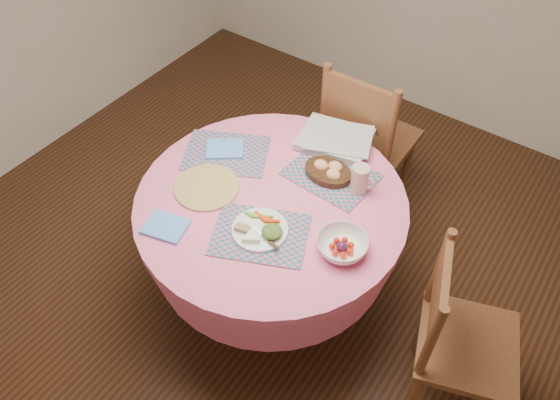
{
  "coord_description": "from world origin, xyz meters",
  "views": [
    {
      "loc": [
        1.0,
        -1.34,
        2.56
      ],
      "look_at": [
        0.05,
        0.0,
        0.78
      ],
      "focal_mm": 35.0,
      "sensor_mm": 36.0,
      "label": 1
    }
  ],
  "objects_px": {
    "chair_back": "(365,138)",
    "latte_mug": "(360,179)",
    "wicker_trivet": "(207,187)",
    "dining_table": "(271,227)",
    "dinner_plate": "(260,230)",
    "chair_right": "(457,337)",
    "fruit_bowl": "(342,246)",
    "bread_bowl": "(329,171)"
  },
  "relations": [
    {
      "from": "dining_table",
      "to": "fruit_bowl",
      "type": "bearing_deg",
      "value": -8.79
    },
    {
      "from": "wicker_trivet",
      "to": "chair_right",
      "type": "bearing_deg",
      "value": 5.59
    },
    {
      "from": "chair_right",
      "to": "latte_mug",
      "type": "relative_size",
      "value": 6.9
    },
    {
      "from": "chair_right",
      "to": "fruit_bowl",
      "type": "height_order",
      "value": "chair_right"
    },
    {
      "from": "chair_right",
      "to": "bread_bowl",
      "type": "xyz_separation_m",
      "value": [
        -0.82,
        0.27,
        0.3
      ]
    },
    {
      "from": "chair_right",
      "to": "dinner_plate",
      "type": "relative_size",
      "value": 3.76
    },
    {
      "from": "latte_mug",
      "to": "fruit_bowl",
      "type": "distance_m",
      "value": 0.36
    },
    {
      "from": "latte_mug",
      "to": "chair_right",
      "type": "bearing_deg",
      "value": -22.3
    },
    {
      "from": "bread_bowl",
      "to": "fruit_bowl",
      "type": "bearing_deg",
      "value": -50.9
    },
    {
      "from": "bread_bowl",
      "to": "dining_table",
      "type": "bearing_deg",
      "value": -114.76
    },
    {
      "from": "dinner_plate",
      "to": "dining_table",
      "type": "bearing_deg",
      "value": 113.18
    },
    {
      "from": "fruit_bowl",
      "to": "chair_right",
      "type": "bearing_deg",
      "value": 7.57
    },
    {
      "from": "dinner_plate",
      "to": "chair_right",
      "type": "bearing_deg",
      "value": 12.44
    },
    {
      "from": "wicker_trivet",
      "to": "dinner_plate",
      "type": "distance_m",
      "value": 0.37
    },
    {
      "from": "dining_table",
      "to": "bread_bowl",
      "type": "xyz_separation_m",
      "value": [
        0.13,
        0.28,
        0.23
      ]
    },
    {
      "from": "latte_mug",
      "to": "fruit_bowl",
      "type": "xyz_separation_m",
      "value": [
        0.11,
        -0.34,
        -0.04
      ]
    },
    {
      "from": "dinner_plate",
      "to": "fruit_bowl",
      "type": "relative_size",
      "value": 0.91
    },
    {
      "from": "dining_table",
      "to": "wicker_trivet",
      "type": "xyz_separation_m",
      "value": [
        -0.28,
        -0.11,
        0.2
      ]
    },
    {
      "from": "chair_right",
      "to": "chair_back",
      "type": "xyz_separation_m",
      "value": [
        -0.91,
        0.84,
        0.05
      ]
    },
    {
      "from": "bread_bowl",
      "to": "fruit_bowl",
      "type": "relative_size",
      "value": 0.84
    },
    {
      "from": "bread_bowl",
      "to": "latte_mug",
      "type": "bearing_deg",
      "value": 0.07
    },
    {
      "from": "bread_bowl",
      "to": "dinner_plate",
      "type": "bearing_deg",
      "value": -96.22
    },
    {
      "from": "dining_table",
      "to": "latte_mug",
      "type": "height_order",
      "value": "latte_mug"
    },
    {
      "from": "chair_back",
      "to": "dining_table",
      "type": "bearing_deg",
      "value": 86.58
    },
    {
      "from": "chair_back",
      "to": "bread_bowl",
      "type": "xyz_separation_m",
      "value": [
        0.09,
        -0.57,
        0.25
      ]
    },
    {
      "from": "chair_back",
      "to": "latte_mug",
      "type": "bearing_deg",
      "value": 113.45
    },
    {
      "from": "chair_right",
      "to": "wicker_trivet",
      "type": "relative_size",
      "value": 3.11
    },
    {
      "from": "dining_table",
      "to": "chair_right",
      "type": "relative_size",
      "value": 1.33
    },
    {
      "from": "chair_back",
      "to": "latte_mug",
      "type": "xyz_separation_m",
      "value": [
        0.25,
        -0.57,
        0.29
      ]
    },
    {
      "from": "chair_back",
      "to": "dinner_plate",
      "type": "height_order",
      "value": "chair_back"
    },
    {
      "from": "wicker_trivet",
      "to": "latte_mug",
      "type": "relative_size",
      "value": 2.21
    },
    {
      "from": "wicker_trivet",
      "to": "latte_mug",
      "type": "height_order",
      "value": "latte_mug"
    },
    {
      "from": "fruit_bowl",
      "to": "dinner_plate",
      "type": "bearing_deg",
      "value": -159.91
    },
    {
      "from": "wicker_trivet",
      "to": "latte_mug",
      "type": "xyz_separation_m",
      "value": [
        0.58,
        0.39,
        0.07
      ]
    },
    {
      "from": "chair_right",
      "to": "wicker_trivet",
      "type": "height_order",
      "value": "chair_right"
    },
    {
      "from": "dinner_plate",
      "to": "fruit_bowl",
      "type": "height_order",
      "value": "fruit_bowl"
    },
    {
      "from": "dining_table",
      "to": "dinner_plate",
      "type": "distance_m",
      "value": 0.29
    },
    {
      "from": "chair_right",
      "to": "bread_bowl",
      "type": "height_order",
      "value": "chair_right"
    },
    {
      "from": "chair_back",
      "to": "fruit_bowl",
      "type": "xyz_separation_m",
      "value": [
        0.37,
        -0.91,
        0.25
      ]
    },
    {
      "from": "dining_table",
      "to": "fruit_bowl",
      "type": "relative_size",
      "value": 4.53
    },
    {
      "from": "dining_table",
      "to": "chair_right",
      "type": "bearing_deg",
      "value": 0.57
    },
    {
      "from": "dinner_plate",
      "to": "wicker_trivet",
      "type": "bearing_deg",
      "value": 168.76
    }
  ]
}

